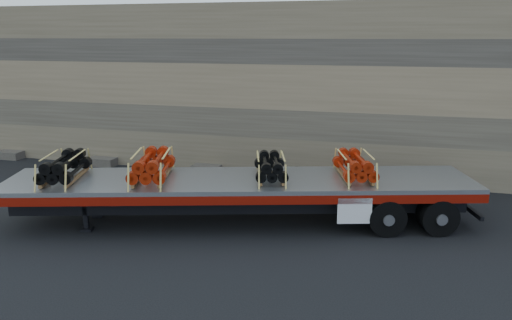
{
  "coord_description": "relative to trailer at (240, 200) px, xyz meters",
  "views": [
    {
      "loc": [
        4.46,
        -14.54,
        5.73
      ],
      "look_at": [
        0.25,
        0.83,
        1.73
      ],
      "focal_mm": 35.0,
      "sensor_mm": 36.0,
      "label": 1
    }
  ],
  "objects": [
    {
      "name": "bundle_midrear",
      "position": [
        0.91,
        0.27,
        1.05
      ],
      "size": [
        1.45,
        2.08,
        0.67
      ],
      "primitive_type": null,
      "rotation": [
        0.0,
        0.0,
        0.29
      ],
      "color": "black",
      "rests_on": "trailer"
    },
    {
      "name": "ground",
      "position": [
        -0.07,
        0.39,
        -0.72
      ],
      "size": [
        120.0,
        120.0,
        0.0
      ],
      "primitive_type": "plane",
      "color": "black",
      "rests_on": "ground"
    },
    {
      "name": "bundle_rear",
      "position": [
        3.4,
        1.02,
        1.08
      ],
      "size": [
        1.55,
        2.23,
        0.72
      ],
      "primitive_type": null,
      "rotation": [
        0.0,
        0.0,
        0.29
      ],
      "color": "#A42008",
      "rests_on": "trailer"
    },
    {
      "name": "rock_wall",
      "position": [
        -0.07,
        6.89,
        2.78
      ],
      "size": [
        44.0,
        3.0,
        7.0
      ],
      "primitive_type": "cube",
      "color": "#7A6B54",
      "rests_on": "ground"
    },
    {
      "name": "bundle_front",
      "position": [
        -5.13,
        -1.53,
        1.09
      ],
      "size": [
        1.6,
        2.31,
        0.74
      ],
      "primitive_type": null,
      "rotation": [
        0.0,
        0.0,
        0.29
      ],
      "color": "black",
      "rests_on": "trailer"
    },
    {
      "name": "bundle_midfront",
      "position": [
        -2.57,
        -0.77,
        1.11
      ],
      "size": [
        1.7,
        2.45,
        0.79
      ],
      "primitive_type": null,
      "rotation": [
        0.0,
        0.0,
        0.29
      ],
      "color": "#A42008",
      "rests_on": "trailer"
    },
    {
      "name": "trailer",
      "position": [
        0.0,
        0.0,
        0.0
      ],
      "size": [
        14.52,
        6.75,
        1.43
      ],
      "primitive_type": null,
      "rotation": [
        0.0,
        0.0,
        0.29
      ],
      "color": "#9EA0A5",
      "rests_on": "ground"
    }
  ]
}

